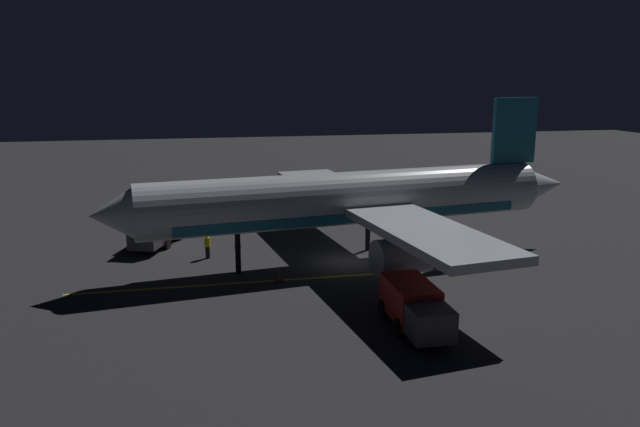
# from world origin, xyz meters

# --- Properties ---
(ground_plane) EXTENTS (180.00, 180.00, 0.20)m
(ground_plane) POSITION_xyz_m (0.00, 0.00, -0.10)
(ground_plane) COLOR #313134
(apron_guide_stripe) EXTENTS (0.38, 28.01, 0.01)m
(apron_guide_stripe) POSITION_xyz_m (-2.93, 4.00, 0.00)
(apron_guide_stripe) COLOR gold
(apron_guide_stripe) RESTS_ON ground_plane
(airliner) EXTENTS (29.46, 34.35, 11.02)m
(airliner) POSITION_xyz_m (0.08, -0.57, 4.27)
(airliner) COLOR silver
(airliner) RESTS_ON ground_plane
(baggage_truck) EXTENTS (5.87, 3.87, 2.52)m
(baggage_truck) POSITION_xyz_m (6.83, 13.07, 1.27)
(baggage_truck) COLOR maroon
(baggage_truck) RESTS_ON ground_plane
(catering_truck) EXTENTS (5.61, 2.32, 2.27)m
(catering_truck) POSITION_xyz_m (-11.68, -0.38, 1.18)
(catering_truck) COLOR maroon
(catering_truck) RESTS_ON ground_plane
(ground_crew_worker) EXTENTS (0.40, 0.40, 1.74)m
(ground_crew_worker) POSITION_xyz_m (2.81, 9.48, 0.89)
(ground_crew_worker) COLOR black
(ground_crew_worker) RESTS_ON ground_plane
(traffic_cone_near_left) EXTENTS (0.50, 0.50, 0.55)m
(traffic_cone_near_left) POSITION_xyz_m (-3.00, 5.23, 0.25)
(traffic_cone_near_left) COLOR #EA590F
(traffic_cone_near_left) RESTS_ON ground_plane
(traffic_cone_near_right) EXTENTS (0.50, 0.50, 0.55)m
(traffic_cone_near_right) POSITION_xyz_m (5.33, 7.19, 0.25)
(traffic_cone_near_right) COLOR #EA590F
(traffic_cone_near_right) RESTS_ON ground_plane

